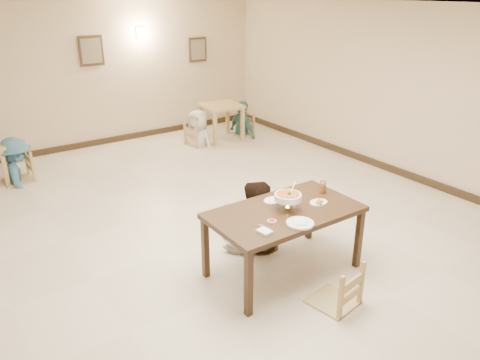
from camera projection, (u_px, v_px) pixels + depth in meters
floor at (220, 237)px, 6.47m from camera, size 10.00×10.00×0.00m
ceiling at (215, 7)px, 5.32m from camera, size 10.00×10.00×0.00m
wall_back at (89, 76)px, 9.69m from camera, size 10.00×0.00×10.00m
wall_right at (415, 94)px, 8.01m from camera, size 0.00×10.00×10.00m
baseboard_back at (97, 142)px, 10.22m from camera, size 8.00×0.06×0.12m
baseboard_right at (402, 173)px, 8.55m from camera, size 0.06×10.00×0.12m
picture_b at (91, 51)px, 9.52m from camera, size 0.50×0.04×0.60m
picture_c at (198, 50)px, 10.89m from camera, size 0.45×0.04×0.55m
wall_sconce at (140, 33)px, 9.98m from camera, size 0.16×0.05×0.22m
main_table at (284, 216)px, 5.42m from camera, size 1.77×1.00×0.83m
chair_far at (247, 210)px, 6.14m from camera, size 0.47×0.47×0.99m
chair_near at (336, 264)px, 4.95m from camera, size 0.47×0.47×0.99m
main_diner at (254, 182)px, 5.93m from camera, size 0.93×0.75×1.83m
curry_warmer at (288, 197)px, 5.33m from camera, size 0.35×0.31×0.28m
rice_plate_far at (274, 200)px, 5.61m from camera, size 0.26×0.26×0.06m
rice_plate_near at (300, 223)px, 5.07m from camera, size 0.30×0.30×0.07m
fried_plate at (319, 202)px, 5.55m from camera, size 0.23×0.23×0.05m
chili_dish at (272, 221)px, 5.12m from camera, size 0.10×0.10×0.02m
napkin_cutlery at (264, 231)px, 4.90m from camera, size 0.15×0.24×0.03m
drink_glass at (323, 187)px, 5.82m from camera, size 0.08×0.08×0.16m
bg_table_right at (221, 111)px, 10.36m from camera, size 0.86×0.86×0.81m
bg_chair_lr at (14, 154)px, 8.14m from camera, size 0.49×0.49×1.04m
bg_chair_rl at (198, 123)px, 10.08m from camera, size 0.47×0.47×0.99m
bg_chair_rr at (242, 116)px, 10.81m from camera, size 0.42×0.42×0.90m
bg_diner_b at (11, 138)px, 8.03m from camera, size 0.62×1.05×1.61m
bg_diner_c at (198, 110)px, 9.98m from camera, size 0.70×0.87×1.54m
bg_diner_d at (242, 101)px, 10.68m from camera, size 0.39×0.93×1.59m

